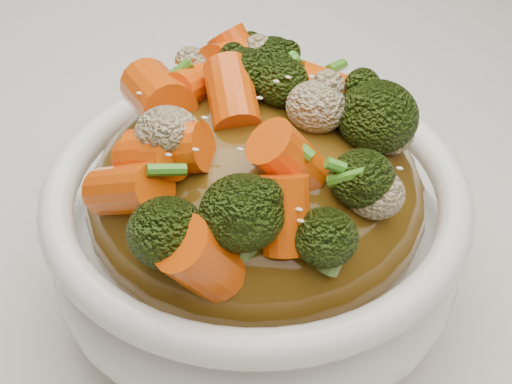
% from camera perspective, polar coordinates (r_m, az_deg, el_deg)
% --- Properties ---
extents(tablecloth, '(1.20, 0.80, 0.04)m').
position_cam_1_polar(tablecloth, '(0.52, 2.69, -5.66)').
color(tablecloth, silver).
rests_on(tablecloth, dining_table).
extents(bowl, '(0.24, 0.24, 0.09)m').
position_cam_1_polar(bowl, '(0.45, -0.00, -3.35)').
color(bowl, white).
rests_on(bowl, tablecloth).
extents(sauce_base, '(0.19, 0.19, 0.10)m').
position_cam_1_polar(sauce_base, '(0.42, 0.00, -0.32)').
color(sauce_base, '#56390E').
rests_on(sauce_base, bowl).
extents(carrots, '(0.19, 0.19, 0.05)m').
position_cam_1_polar(carrots, '(0.38, 0.00, 7.11)').
color(carrots, '#E95207').
rests_on(carrots, sauce_base).
extents(broccoli, '(0.19, 0.19, 0.05)m').
position_cam_1_polar(broccoli, '(0.38, 0.00, 6.98)').
color(broccoli, black).
rests_on(broccoli, sauce_base).
extents(cauliflower, '(0.19, 0.19, 0.04)m').
position_cam_1_polar(cauliflower, '(0.39, 0.00, 6.72)').
color(cauliflower, '#CAB88A').
rests_on(cauliflower, sauce_base).
extents(scallions, '(0.14, 0.14, 0.02)m').
position_cam_1_polar(scallions, '(0.38, 0.00, 7.24)').
color(scallions, '#408C20').
rests_on(scallions, sauce_base).
extents(sesame_seeds, '(0.17, 0.17, 0.01)m').
position_cam_1_polar(sesame_seeds, '(0.38, 0.00, 7.24)').
color(sesame_seeds, beige).
rests_on(sesame_seeds, sauce_base).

